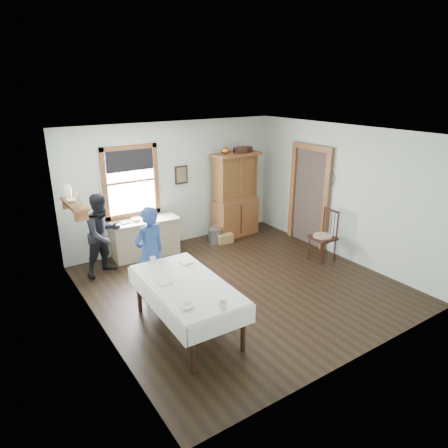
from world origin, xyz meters
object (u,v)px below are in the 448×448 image
object	(u,v)px
work_counter	(146,238)
dining_table	(187,307)
pail	(215,236)
wicker_basket	(224,238)
figure_dark	(104,237)
spindle_chair	(323,235)
china_hutch	(235,195)
woman_blue	(150,256)

from	to	relation	value
work_counter	dining_table	bearing A→B (deg)	-97.64
work_counter	pail	distance (m)	1.62
pail	wicker_basket	xyz separation A→B (m)	(0.18, -0.11, -0.06)
pail	figure_dark	bearing A→B (deg)	-176.72
spindle_chair	pail	bearing A→B (deg)	126.78
china_hutch	dining_table	world-z (taller)	china_hutch
figure_dark	pail	bearing A→B (deg)	-16.61
pail	wicker_basket	world-z (taller)	pail
spindle_chair	figure_dark	bearing A→B (deg)	157.54
wicker_basket	woman_blue	xyz separation A→B (m)	(-2.37, -1.35, 0.63)
work_counter	spindle_chair	size ratio (longest dim) A/B	1.31
figure_dark	china_hutch	bearing A→B (deg)	-14.18
pail	figure_dark	xyz separation A→B (m)	(-2.55, -0.15, 0.56)
work_counter	spindle_chair	distance (m)	3.65
woman_blue	work_counter	bearing A→B (deg)	-123.50
china_hutch	wicker_basket	distance (m)	1.05
dining_table	wicker_basket	xyz separation A→B (m)	(2.35, 2.56, -0.28)
pail	figure_dark	distance (m)	2.62
work_counter	figure_dark	xyz separation A→B (m)	(-0.96, -0.33, 0.33)
woman_blue	figure_dark	bearing A→B (deg)	-88.18
pail	figure_dark	size ratio (longest dim) A/B	0.22
pail	dining_table	bearing A→B (deg)	-129.11
woman_blue	figure_dark	xyz separation A→B (m)	(-0.36, 1.31, -0.01)
work_counter	wicker_basket	distance (m)	1.82
figure_dark	spindle_chair	bearing A→B (deg)	-45.31
work_counter	pail	bearing A→B (deg)	-2.77
dining_table	wicker_basket	distance (m)	3.49
work_counter	dining_table	world-z (taller)	work_counter
pail	work_counter	bearing A→B (deg)	173.44
dining_table	spindle_chair	size ratio (longest dim) A/B	1.84
work_counter	dining_table	size ratio (longest dim) A/B	0.71
spindle_chair	wicker_basket	world-z (taller)	spindle_chair
pail	spindle_chair	bearing A→B (deg)	-56.18
work_counter	woman_blue	size ratio (longest dim) A/B	0.94
pail	wicker_basket	bearing A→B (deg)	-31.62
spindle_chair	woman_blue	bearing A→B (deg)	174.36
work_counter	wicker_basket	world-z (taller)	work_counter
spindle_chair	wicker_basket	size ratio (longest dim) A/B	2.95
spindle_chair	china_hutch	bearing A→B (deg)	109.68
spindle_chair	wicker_basket	distance (m)	2.25
woman_blue	figure_dark	distance (m)	1.36
work_counter	spindle_chair	world-z (taller)	spindle_chair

